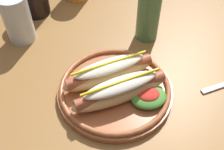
# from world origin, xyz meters

# --- Properties ---
(dining_table) EXTENTS (1.12, 0.80, 0.74)m
(dining_table) POSITION_xyz_m (0.00, 0.00, 0.62)
(dining_table) COLOR olive
(dining_table) RESTS_ON ground_plane
(hot_dog_plate) EXTENTS (0.26, 0.26, 0.08)m
(hot_dog_plate) POSITION_xyz_m (-0.02, -0.15, 0.77)
(hot_dog_plate) COLOR #9E5633
(hot_dog_plate) RESTS_ON dining_table
(water_cup) EXTENTS (0.07, 0.07, 0.13)m
(water_cup) POSITION_xyz_m (-0.23, 0.10, 0.81)
(water_cup) COLOR silver
(water_cup) RESTS_ON dining_table
(glass_bottle) EXTENTS (0.06, 0.06, 0.25)m
(glass_bottle) POSITION_xyz_m (0.11, 0.03, 0.84)
(glass_bottle) COLOR #4C7F51
(glass_bottle) RESTS_ON dining_table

